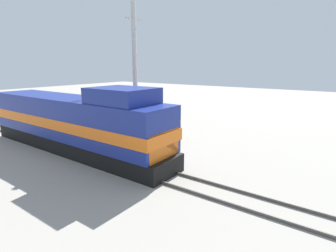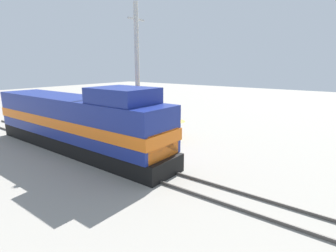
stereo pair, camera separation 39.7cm
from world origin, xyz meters
name	(u,v)px [view 1 (the left image)]	position (x,y,z in m)	size (l,w,h in m)	color
ground_plane	(117,163)	(0.00, 0.00, 0.00)	(120.00, 120.00, 0.00)	gray
rail_near	(108,165)	(-0.72, 0.00, 0.07)	(0.08, 38.82, 0.15)	#4C4742
rail_far	(125,158)	(0.72, 0.00, 0.07)	(0.08, 38.82, 0.15)	#4C4742
locomotive	(77,123)	(0.00, 3.87, 2.06)	(3.11, 16.98, 4.76)	black
utility_pole	(135,72)	(5.43, 3.25, 5.50)	(1.80, 0.38, 10.86)	#B2B2AD
vendor_umbrella	(171,119)	(6.41, 0.30, 1.74)	(1.99, 1.99, 1.97)	#4C4C4C
billboard_sign	(139,114)	(4.02, 1.62, 2.36)	(2.33, 0.12, 3.08)	#595959
shrub_cluster	(169,135)	(6.09, 0.26, 0.40)	(0.80, 0.80, 0.80)	#2D722D
person_bystander	(153,139)	(3.18, -0.41, 0.91)	(0.34, 0.34, 1.68)	#2D3347
bicycle	(162,143)	(4.27, -0.39, 0.36)	(0.94, 1.69, 0.70)	black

